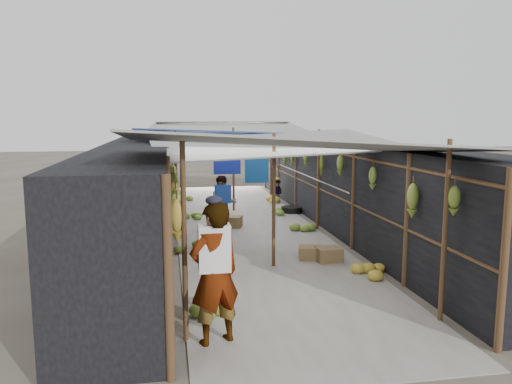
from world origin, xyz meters
TOP-DOWN VIEW (x-y plane):
  - ground at (0.00, 0.00)m, footprint 80.00×80.00m
  - aisle_slab at (0.00, 6.50)m, footprint 3.60×16.00m
  - stall_left at (-2.70, 6.50)m, footprint 1.40×15.00m
  - stall_right at (2.70, 6.50)m, footprint 1.40×15.00m
  - crate_near at (0.84, 3.35)m, footprint 0.53×0.46m
  - crate_mid at (1.17, 3.13)m, footprint 0.51×0.41m
  - crate_back at (-0.35, 6.62)m, footprint 0.61×0.55m
  - black_basin at (1.70, 8.39)m, footprint 0.62×0.62m
  - vendor_elderly at (-1.43, -0.16)m, footprint 0.80×0.67m
  - shopper_blue at (-0.63, 6.22)m, footprint 0.74×0.60m
  - vendor_seated at (1.70, 10.48)m, footprint 0.50×0.59m
  - market_canopy at (0.03, 6.86)m, footprint 5.62×15.20m
  - hanging_bananas at (-0.17, 6.29)m, footprint 3.95×13.40m
  - floor_bananas at (-0.39, 5.85)m, footprint 3.79×10.63m

SIDE VIEW (x-z plane):
  - ground at x=0.00m, z-range 0.00..0.00m
  - aisle_slab at x=0.00m, z-range 0.00..0.02m
  - black_basin at x=1.70m, z-range 0.00..0.19m
  - crate_near at x=0.84m, z-range 0.00..0.28m
  - crate_mid at x=1.17m, z-range 0.00..0.30m
  - crate_back at x=-0.35m, z-range 0.00..0.31m
  - floor_bananas at x=-0.39m, z-range -0.02..0.34m
  - vendor_seated at x=1.70m, z-range 0.00..0.79m
  - shopper_blue at x=-0.63m, z-range 0.00..1.44m
  - vendor_elderly at x=-1.43m, z-range 0.00..1.86m
  - stall_left at x=-2.70m, z-range 0.00..2.30m
  - stall_right at x=2.70m, z-range 0.00..2.30m
  - hanging_bananas at x=-0.17m, z-range 1.23..2.04m
  - market_canopy at x=0.03m, z-range 1.03..3.80m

